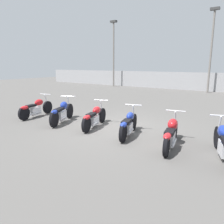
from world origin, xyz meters
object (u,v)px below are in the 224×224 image
motorcycle_slot_5 (224,143)px  motorcycle_slot_4 (171,134)px  motorcycle_slot_0 (36,108)px  motorcycle_slot_2 (94,117)px  motorcycle_slot_1 (62,112)px  motorcycle_slot_3 (128,124)px  light_pole_right (212,43)px  light_pole_left (114,48)px

motorcycle_slot_5 → motorcycle_slot_4: bearing=159.3°
motorcycle_slot_0 → motorcycle_slot_2: bearing=-8.8°
motorcycle_slot_1 → motorcycle_slot_3: motorcycle_slot_1 is taller
motorcycle_slot_0 → motorcycle_slot_4: size_ratio=1.01×
motorcycle_slot_1 → motorcycle_slot_4: (4.67, -0.09, -0.02)m
light_pole_right → motorcycle_slot_3: 14.40m
light_pole_left → motorcycle_slot_5: bearing=-46.8°
light_pole_left → motorcycle_slot_1: bearing=-63.0°
motorcycle_slot_1 → motorcycle_slot_2: motorcycle_slot_1 is taller
motorcycle_slot_0 → motorcycle_slot_5: (7.81, -0.10, 0.02)m
light_pole_left → motorcycle_slot_1: (7.09, -13.91, -3.66)m
motorcycle_slot_4 → motorcycle_slot_5: size_ratio=1.04×
light_pole_left → motorcycle_slot_5: 19.56m
light_pole_right → motorcycle_slot_3: bearing=-88.0°
motorcycle_slot_0 → motorcycle_slot_1: size_ratio=1.04×
light_pole_right → motorcycle_slot_1: 14.71m
motorcycle_slot_1 → motorcycle_slot_5: size_ratio=1.01×
motorcycle_slot_0 → motorcycle_slot_2: size_ratio=1.04×
motorcycle_slot_1 → motorcycle_slot_4: bearing=-25.0°
motorcycle_slot_0 → light_pole_right: bearing=60.1°
light_pole_left → motorcycle_slot_4: bearing=-49.9°
light_pole_right → motorcycle_slot_0: size_ratio=3.22×
motorcycle_slot_2 → motorcycle_slot_4: size_ratio=0.97×
motorcycle_slot_2 → motorcycle_slot_4: (3.12, -0.30, 0.01)m
motorcycle_slot_3 → motorcycle_slot_4: 1.54m
light_pole_left → motorcycle_slot_5: (13.15, -14.01, -3.67)m
motorcycle_slot_4 → light_pole_right: bearing=86.4°
light_pole_right → motorcycle_slot_0: (-4.42, -14.00, -3.66)m
motorcycle_slot_3 → motorcycle_slot_2: bearing=159.2°
light_pole_left → motorcycle_slot_0: light_pole_left is taller
light_pole_left → light_pole_right: 9.76m
light_pole_left → motorcycle_slot_4: 18.65m
light_pole_right → motorcycle_slot_5: (3.39, -14.10, -3.64)m
light_pole_left → motorcycle_slot_2: 16.61m
motorcycle_slot_5 → light_pole_right: bearing=83.2°
light_pole_left → light_pole_right: size_ratio=1.01×
light_pole_right → motorcycle_slot_1: size_ratio=3.34×
motorcycle_slot_2 → motorcycle_slot_5: 4.52m
motorcycle_slot_3 → motorcycle_slot_1: bearing=165.5°
light_pole_left → light_pole_right: bearing=0.6°
light_pole_right → motorcycle_slot_0: light_pole_right is taller
motorcycle_slot_4 → motorcycle_slot_5: (1.38, -0.01, 0.02)m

